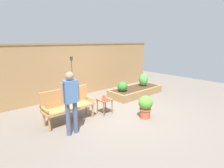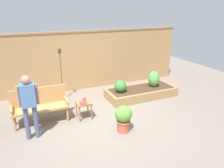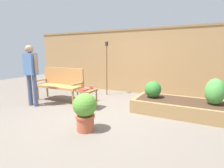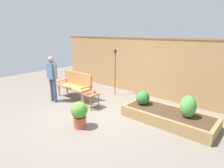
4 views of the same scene
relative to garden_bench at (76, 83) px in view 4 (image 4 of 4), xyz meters
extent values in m
plane|color=#70665B|center=(1.52, -0.63, -0.54)|extent=(14.00, 14.00, 0.00)
cube|color=#A37A4C|center=(1.52, 1.97, 0.51)|extent=(8.40, 0.10, 2.10)
cube|color=olive|center=(1.52, 1.97, 1.59)|extent=(8.40, 0.14, 0.06)
cylinder|color=#B77F47|center=(0.66, 0.08, -0.34)|extent=(0.06, 0.06, 0.40)
cylinder|color=#B77F47|center=(0.66, -0.28, -0.34)|extent=(0.06, 0.06, 0.40)
cylinder|color=#B77F47|center=(-0.66, 0.08, -0.34)|extent=(0.06, 0.06, 0.40)
cylinder|color=#B77F47|center=(-0.66, -0.28, -0.34)|extent=(0.06, 0.06, 0.40)
cube|color=#B77F47|center=(0.00, -0.10, -0.11)|extent=(1.44, 0.48, 0.06)
cube|color=#B77F47|center=(0.00, 0.11, 0.16)|extent=(1.44, 0.06, 0.48)
cube|color=#B77F47|center=(-0.69, -0.10, 0.02)|extent=(0.06, 0.48, 0.04)
cube|color=#B77F47|center=(0.69, -0.10, 0.02)|extent=(0.06, 0.48, 0.04)
cylinder|color=olive|center=(1.28, -0.12, -0.32)|extent=(0.04, 0.04, 0.44)
cylinder|color=olive|center=(1.28, -0.45, -0.32)|extent=(0.04, 0.04, 0.44)
cylinder|color=olive|center=(0.95, -0.12, -0.32)|extent=(0.04, 0.04, 0.44)
cylinder|color=olive|center=(0.95, -0.45, -0.32)|extent=(0.04, 0.04, 0.44)
cube|color=olive|center=(1.12, -0.28, -0.08)|extent=(0.40, 0.40, 0.04)
cylinder|color=#CC4C47|center=(1.16, -0.18, -0.02)|extent=(0.08, 0.08, 0.08)
torus|color=#CC4C47|center=(1.21, -0.18, -0.02)|extent=(0.06, 0.01, 0.06)
cube|color=#B2332D|center=(1.08, -0.37, -0.05)|extent=(0.21, 0.23, 0.03)
cylinder|color=#B75638|center=(1.82, -1.34, -0.42)|extent=(0.31, 0.31, 0.25)
cylinder|color=#B75638|center=(1.82, -1.34, -0.28)|extent=(0.34, 0.34, 0.04)
sphere|color=#569333|center=(1.82, -1.34, -0.07)|extent=(0.42, 0.42, 0.42)
cube|color=#997547|center=(3.37, -0.05, -0.39)|extent=(2.40, 0.09, 0.30)
cube|color=#997547|center=(3.37, 0.86, -0.39)|extent=(2.40, 0.09, 0.30)
cube|color=#997547|center=(2.21, 0.41, -0.39)|extent=(0.09, 0.82, 0.30)
cube|color=#997547|center=(4.52, 0.41, -0.39)|extent=(0.09, 0.82, 0.30)
cube|color=#422D1E|center=(3.37, 0.41, -0.39)|extent=(2.22, 0.82, 0.30)
cylinder|color=brown|center=(2.57, 0.40, -0.21)|extent=(0.04, 0.04, 0.06)
sphere|color=#33752D|center=(2.57, 0.40, -0.05)|extent=(0.40, 0.40, 0.40)
cylinder|color=brown|center=(3.86, 0.40, -0.21)|extent=(0.04, 0.04, 0.06)
ellipsoid|color=#4C9942|center=(3.86, 0.40, 0.03)|extent=(0.39, 0.39, 0.55)
cylinder|color=brown|center=(0.84, 1.22, 0.25)|extent=(0.03, 0.03, 1.58)
cylinder|color=#332D28|center=(0.84, 1.22, 1.10)|extent=(0.10, 0.10, 0.13)
cylinder|color=#475170|center=(-0.17, -0.74, -0.13)|extent=(0.11, 0.11, 0.82)
cylinder|color=#475170|center=(-0.37, -0.74, -0.13)|extent=(0.11, 0.11, 0.82)
cube|color=#4C70A3|center=(-0.27, -0.74, 0.55)|extent=(0.32, 0.20, 0.54)
cylinder|color=#9E755B|center=(-0.07, -0.74, 0.55)|extent=(0.07, 0.07, 0.49)
cylinder|color=#9E755B|center=(-0.47, -0.74, 0.55)|extent=(0.07, 0.07, 0.49)
sphere|color=#9E755B|center=(-0.27, -0.74, 0.92)|extent=(0.20, 0.20, 0.20)
camera|label=1|loc=(-2.12, -4.34, 1.69)|focal=28.02mm
camera|label=2|loc=(-0.34, -5.55, 2.41)|focal=34.68mm
camera|label=3|loc=(3.59, -3.73, 0.83)|focal=28.08mm
camera|label=4|loc=(5.23, -4.03, 1.80)|focal=29.95mm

